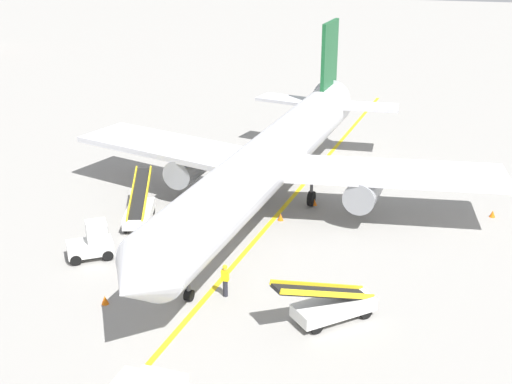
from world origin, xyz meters
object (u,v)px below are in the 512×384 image
at_px(safety_cone_nose_left, 105,300).
at_px(safety_cone_tail_area, 493,214).
at_px(belt_loader_forward_hold, 139,210).
at_px(safety_cone_nose_right, 281,217).
at_px(ground_crew_wing_walker, 225,279).
at_px(baggage_tug_near_wing, 92,242).
at_px(ground_crew_marshaller, 199,230).
at_px(safety_cone_wingtip_right, 314,202).
at_px(airliner, 272,158).
at_px(belt_loader_aft_hold, 332,305).

distance_m(safety_cone_nose_left, safety_cone_tail_area, 24.15).
bearing_deg(belt_loader_forward_hold, safety_cone_nose_right, 16.81).
height_order(ground_crew_wing_walker, safety_cone_tail_area, ground_crew_wing_walker).
relative_size(ground_crew_wing_walker, safety_cone_nose_left, 3.86).
xyz_separation_m(baggage_tug_near_wing, safety_cone_nose_right, (8.60, 7.58, -0.71)).
height_order(ground_crew_marshaller, ground_crew_wing_walker, same).
bearing_deg(safety_cone_wingtip_right, belt_loader_forward_hold, -151.00).
relative_size(safety_cone_nose_left, safety_cone_nose_right, 1.00).
xyz_separation_m(airliner, belt_loader_aft_hold, (5.80, -11.88, -2.64)).
bearing_deg(belt_loader_forward_hold, airliner, 29.28).
relative_size(safety_cone_wingtip_right, safety_cone_tail_area, 1.00).
relative_size(ground_crew_wing_walker, safety_cone_tail_area, 3.86).
xyz_separation_m(ground_crew_wing_walker, safety_cone_tail_area, (13.01, 13.51, -0.69)).
relative_size(ground_crew_wing_walker, safety_cone_wingtip_right, 3.86).
bearing_deg(safety_cone_nose_left, ground_crew_marshaller, 73.54).
height_order(belt_loader_forward_hold, safety_cone_tail_area, belt_loader_forward_hold).
bearing_deg(ground_crew_marshaller, belt_loader_aft_hold, -34.23).
bearing_deg(belt_loader_forward_hold, ground_crew_wing_walker, -42.50).
height_order(belt_loader_aft_hold, safety_cone_wingtip_right, belt_loader_aft_hold).
bearing_deg(baggage_tug_near_wing, belt_loader_forward_hold, 85.55).
relative_size(baggage_tug_near_wing, belt_loader_aft_hold, 0.60).
bearing_deg(safety_cone_nose_left, baggage_tug_near_wing, 123.91).
bearing_deg(safety_cone_nose_right, safety_cone_wingtip_right, 62.21).
distance_m(airliner, safety_cone_nose_right, 3.70).
height_order(airliner, ground_crew_marshaller, airliner).
distance_m(ground_crew_marshaller, ground_crew_wing_walker, 5.93).
relative_size(baggage_tug_near_wing, safety_cone_wingtip_right, 6.17).
bearing_deg(belt_loader_aft_hold, safety_cone_tail_area, 61.60).
bearing_deg(airliner, safety_cone_nose_right, -58.50).
distance_m(baggage_tug_near_wing, ground_crew_marshaller, 5.83).
distance_m(belt_loader_forward_hold, safety_cone_nose_left, 9.64).
bearing_deg(safety_cone_nose_left, belt_loader_aft_hold, 8.01).
distance_m(ground_crew_marshaller, safety_cone_nose_right, 5.86).
height_order(belt_loader_forward_hold, ground_crew_marshaller, belt_loader_forward_hold).
bearing_deg(baggage_tug_near_wing, safety_cone_tail_area, 28.62).
bearing_deg(safety_cone_nose_right, ground_crew_marshaller, -128.68).
bearing_deg(airliner, baggage_tug_near_wing, -129.81).
xyz_separation_m(belt_loader_forward_hold, safety_cone_wingtip_right, (9.75, 5.40, -0.56)).
xyz_separation_m(safety_cone_nose_right, safety_cone_tail_area, (12.53, 3.95, 0.00)).
bearing_deg(ground_crew_wing_walker, ground_crew_marshaller, 122.16).
bearing_deg(belt_loader_forward_hold, ground_crew_marshaller, -24.26).
bearing_deg(safety_cone_nose_right, ground_crew_wing_walker, -92.86).
relative_size(baggage_tug_near_wing, safety_cone_tail_area, 6.17).
relative_size(safety_cone_nose_left, safety_cone_wingtip_right, 1.00).
bearing_deg(safety_cone_wingtip_right, airliner, -151.81).
xyz_separation_m(airliner, ground_crew_marshaller, (-2.67, -6.12, -2.51)).
distance_m(safety_cone_nose_left, safety_cone_wingtip_right, 16.43).
height_order(safety_cone_nose_left, safety_cone_wingtip_right, same).
distance_m(airliner, safety_cone_tail_area, 14.08).
height_order(airliner, safety_cone_tail_area, airliner).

